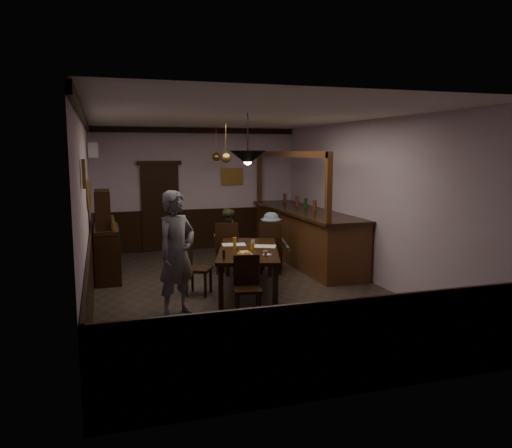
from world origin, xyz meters
name	(u,v)px	position (x,y,z in m)	size (l,w,h in m)	color
room	(240,206)	(0.00, 0.00, 1.50)	(5.01, 8.01, 3.01)	#2D2621
dining_table	(248,253)	(0.13, -0.07, 0.69)	(1.60, 2.40, 0.75)	black
chair_far_left	(227,245)	(0.08, 1.27, 0.57)	(0.54, 0.54, 1.04)	black
chair_far_right	(271,245)	(0.92, 1.01, 0.58)	(0.60, 0.60, 1.05)	black
chair_near	(247,283)	(-0.26, -1.33, 0.49)	(0.46, 0.46, 0.90)	black
chair_side	(194,265)	(-0.81, 0.02, 0.52)	(0.55, 0.55, 0.94)	black
person_standing	(177,253)	(-1.23, -0.96, 0.93)	(0.68, 0.45, 1.86)	slate
person_seated_left	(227,240)	(0.16, 1.54, 0.64)	(0.62, 0.48, 1.28)	#3F4127
person_seated_right	(271,241)	(1.02, 1.28, 0.60)	(0.77, 0.44, 1.20)	slate
newspaper_left	(234,245)	(-0.01, 0.38, 0.75)	(0.42, 0.30, 0.01)	silver
newspaper_right	(264,246)	(0.46, 0.06, 0.75)	(0.42, 0.30, 0.01)	silver
napkin	(245,252)	(0.01, -0.28, 0.75)	(0.15, 0.15, 0.00)	#E9D756
saucer	(267,255)	(0.28, -0.65, 0.76)	(0.15, 0.15, 0.01)	white
coffee_cup	(265,253)	(0.23, -0.71, 0.80)	(0.08, 0.08, 0.07)	white
pastry_plate	(246,255)	(-0.05, -0.58, 0.76)	(0.22, 0.22, 0.01)	white
pastry_ring_a	(241,254)	(-0.15, -0.60, 0.79)	(0.13, 0.13, 0.04)	#C68C47
pastry_ring_b	(247,253)	(-0.03, -0.57, 0.79)	(0.13, 0.13, 0.04)	#C68C47
soda_can	(252,246)	(0.17, -0.17, 0.81)	(0.07, 0.07, 0.12)	yellow
beer_glass	(235,243)	(-0.09, 0.02, 0.85)	(0.06, 0.06, 0.20)	#BF721E
water_glass	(253,244)	(0.22, -0.05, 0.82)	(0.06, 0.06, 0.15)	silver
pepper_mill	(224,254)	(-0.46, -0.71, 0.82)	(0.04, 0.04, 0.14)	black
sideboard	(106,244)	(-2.21, 1.52, 0.68)	(0.46, 1.29, 1.71)	black
bar_counter	(304,234)	(1.99, 1.86, 0.61)	(1.01, 4.33, 2.43)	#4A2C13
door_back	(160,209)	(-0.90, 3.95, 1.05)	(0.90, 0.06, 2.10)	black
ac_unit	(93,150)	(-2.38, 2.90, 2.45)	(0.20, 0.85, 0.30)	white
picture_left_small	(84,174)	(-2.46, -1.60, 2.15)	(0.04, 0.28, 0.36)	olive
picture_left_large	(89,194)	(-2.46, 0.80, 1.70)	(0.04, 0.62, 0.48)	olive
picture_back	(232,176)	(0.90, 3.96, 1.80)	(0.55, 0.04, 0.42)	olive
pendant_iron	(248,158)	(-0.10, -0.83, 2.33)	(0.56, 0.56, 0.78)	black
pendant_brass_mid	(226,158)	(0.10, 1.35, 2.30)	(0.20, 0.20, 0.81)	#BF8C3F
pendant_brass_far	(216,157)	(0.30, 3.07, 2.30)	(0.20, 0.20, 0.81)	#BF8C3F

